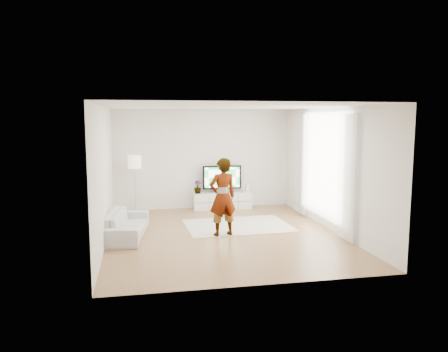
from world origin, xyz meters
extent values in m
plane|color=#AA7C4D|center=(0.00, 0.00, 0.00)|extent=(6.00, 6.00, 0.00)
plane|color=white|center=(0.00, 0.00, 2.80)|extent=(6.00, 6.00, 0.00)
cube|color=silver|center=(-2.50, 0.00, 1.40)|extent=(0.02, 6.00, 2.80)
cube|color=silver|center=(2.50, 0.00, 1.40)|extent=(0.02, 6.00, 2.80)
cube|color=silver|center=(0.00, 3.00, 1.40)|extent=(5.00, 0.02, 2.80)
cube|color=silver|center=(0.00, -3.00, 1.40)|extent=(5.00, 0.02, 2.80)
cube|color=white|center=(2.48, 0.30, 1.45)|extent=(0.01, 2.60, 2.50)
cube|color=white|center=(2.40, -1.00, 1.35)|extent=(0.04, 0.70, 2.60)
cube|color=white|center=(2.40, 1.60, 1.35)|extent=(0.04, 0.70, 2.60)
cube|color=white|center=(0.51, 2.77, 0.23)|extent=(1.65, 0.46, 0.46)
cube|color=black|center=(0.51, 2.53, 0.23)|extent=(1.60, 0.00, 0.01)
cube|color=black|center=(0.10, 2.53, 0.23)|extent=(0.01, 0.00, 0.41)
cube|color=black|center=(0.92, 2.53, 0.23)|extent=(0.01, 0.00, 0.41)
cube|color=black|center=(0.51, 2.79, 0.47)|extent=(0.39, 0.22, 0.02)
cube|color=black|center=(0.51, 2.79, 0.52)|extent=(0.08, 0.05, 0.08)
cube|color=black|center=(0.51, 2.79, 0.89)|extent=(1.10, 0.06, 0.67)
cube|color=green|center=(0.51, 2.76, 0.89)|extent=(1.00, 0.01, 0.57)
cube|color=white|center=(1.23, 2.77, 0.57)|extent=(0.07, 0.16, 0.21)
cube|color=#4CB2FF|center=(1.23, 2.69, 0.59)|extent=(0.01, 0.00, 0.11)
imported|color=#3F7238|center=(-0.19, 2.77, 0.64)|extent=(0.23, 0.23, 0.36)
cube|color=beige|center=(0.50, 0.71, 0.01)|extent=(2.52, 1.87, 0.01)
imported|color=#334772|center=(-0.03, -0.07, 0.86)|extent=(0.69, 0.53, 1.70)
imported|color=beige|center=(-2.09, 0.23, 0.28)|extent=(0.99, 1.99, 0.56)
cylinder|color=silver|center=(-1.90, 2.62, 0.01)|extent=(0.27, 0.27, 0.02)
cylinder|color=silver|center=(-1.90, 2.62, 0.62)|extent=(0.03, 0.03, 1.21)
cylinder|color=white|center=(-1.90, 2.62, 1.40)|extent=(0.35, 0.35, 0.34)
camera|label=1|loc=(-1.81, -9.21, 2.55)|focal=35.00mm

